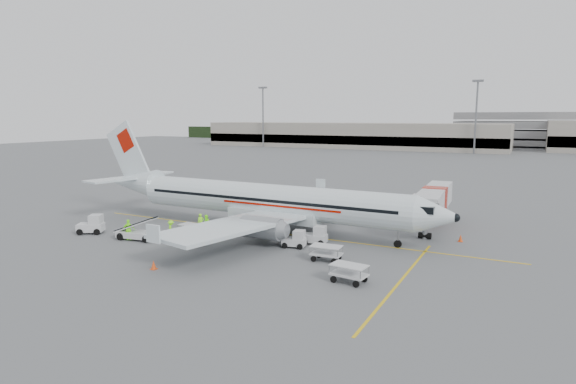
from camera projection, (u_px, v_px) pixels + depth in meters
name	position (u px, v px, depth m)	size (l,w,h in m)	color
ground	(279.00, 233.00, 46.75)	(360.00, 360.00, 0.00)	#56595B
stripe_lead	(279.00, 233.00, 46.75)	(44.00, 0.20, 0.01)	yellow
stripe_cross	(401.00, 280.00, 33.40)	(0.20, 20.00, 0.01)	yellow
terminal_west	(349.00, 135.00, 178.38)	(110.00, 22.00, 9.00)	gray
parking_garage	(547.00, 129.00, 175.07)	(62.00, 24.00, 14.00)	slate
treeline	(477.00, 137.00, 200.15)	(300.00, 3.00, 6.00)	black
mast_west	(263.00, 117.00, 180.34)	(3.20, 1.20, 22.00)	slate
mast_center	(476.00, 118.00, 146.54)	(3.20, 1.20, 22.00)	slate
aircraft	(268.00, 178.00, 46.89)	(38.41, 30.11, 10.59)	white
jet_bridge	(434.00, 207.00, 49.48)	(2.92, 15.56, 4.08)	silver
belt_loader	(138.00, 225.00, 44.17)	(5.16, 1.93, 2.79)	silver
tug_fore	(315.00, 235.00, 42.74)	(2.15, 1.23, 1.66)	silver
tug_mid	(294.00, 239.00, 41.64)	(1.98, 1.14, 1.53)	silver
tug_aft	(91.00, 224.00, 46.59)	(2.39, 1.37, 1.85)	silver
cart_loaded_a	(193.00, 238.00, 42.61)	(2.18, 1.29, 1.14)	silver
cart_loaded_b	(192.00, 231.00, 45.08)	(2.42, 1.43, 1.26)	silver
cart_empty_a	(326.00, 253.00, 37.72)	(2.39, 1.41, 1.25)	silver
cart_empty_b	(349.00, 273.00, 32.79)	(2.44, 1.44, 1.27)	silver
cone_nose	(461.00, 238.00, 43.62)	(0.41, 0.41, 0.67)	#E54814
cone_port	(344.00, 209.00, 57.42)	(0.42, 0.42, 0.69)	#E54814
cone_stbd	(154.00, 265.00, 35.67)	(0.43, 0.43, 0.70)	#E54814
crew_a	(201.00, 222.00, 47.60)	(0.64, 0.42, 1.75)	#8FFF1F
crew_b	(206.00, 223.00, 47.61)	(0.80, 0.62, 1.64)	#8FFF1F
crew_c	(171.00, 229.00, 45.02)	(1.06, 0.61, 1.65)	#8FFF1F
crew_d	(129.00, 230.00, 44.22)	(1.11, 0.46, 1.89)	#8FFF1F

